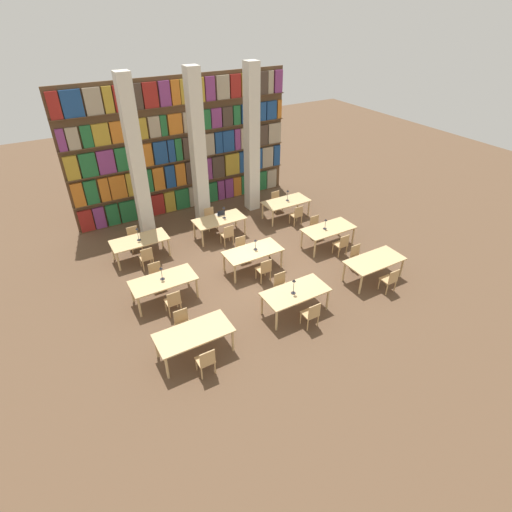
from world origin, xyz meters
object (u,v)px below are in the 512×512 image
(chair_13, at_px, (134,238))
(desk_lamp_3, at_px, (325,222))
(desk_lamp_1, at_px, (161,271))
(chair_16, at_px, (297,215))
(chair_2, at_px, (311,314))
(reading_table_1, at_px, (296,293))
(reading_table_5, at_px, (328,230))
(chair_11, at_px, (316,226))
(desk_lamp_2, at_px, (255,243))
(reading_table_3, at_px, (163,282))
(reading_table_8, at_px, (286,203))
(reading_table_6, at_px, (140,242))
(chair_12, at_px, (147,257))
(desk_lamp_5, at_px, (224,210))
(chair_1, at_px, (183,324))
(reading_table_2, at_px, (375,262))
(desk_lamp_0, at_px, (294,284))
(chair_15, at_px, (210,218))
(chair_5, at_px, (357,257))
(laptop, at_px, (220,214))
(desk_lamp_4, at_px, (137,232))
(chair_6, at_px, (173,301))
(reading_table_4, at_px, (253,253))
(chair_9, at_px, (242,248))
(reading_table_0, at_px, (194,335))
(chair_4, at_px, (390,280))
(desk_lamp_6, at_px, (288,193))
(chair_10, at_px, (342,244))
(pillar_left, at_px, (136,162))
(chair_17, at_px, (277,201))
(chair_3, at_px, (282,285))
(pillar_right, at_px, (252,141))
(chair_8, at_px, (264,269))

(chair_13, bearing_deg, desk_lamp_3, 150.90)
(desk_lamp_1, distance_m, chair_16, 6.65)
(chair_2, bearing_deg, reading_table_1, 91.64)
(reading_table_5, distance_m, chair_11, 0.80)
(desk_lamp_1, height_order, desk_lamp_2, desk_lamp_1)
(reading_table_3, distance_m, reading_table_8, 6.87)
(reading_table_6, height_order, chair_12, chair_12)
(desk_lamp_5, relative_size, reading_table_8, 0.25)
(chair_1, relative_size, reading_table_2, 0.44)
(desk_lamp_0, bearing_deg, chair_13, 116.66)
(reading_table_6, bearing_deg, chair_15, 13.81)
(chair_5, bearing_deg, laptop, -57.72)
(desk_lamp_5, bearing_deg, reading_table_8, 0.86)
(reading_table_1, xyz_separation_m, desk_lamp_4, (-3.12, 5.17, 0.42))
(chair_6, distance_m, reading_table_5, 6.44)
(reading_table_4, height_order, chair_16, chair_16)
(desk_lamp_1, xyz_separation_m, chair_9, (3.18, 0.78, -0.60))
(reading_table_0, height_order, chair_16, chair_16)
(chair_4, distance_m, chair_11, 3.96)
(reading_table_0, xyz_separation_m, chair_6, (0.08, 1.81, -0.22))
(chair_6, height_order, chair_13, same)
(chair_6, height_order, desk_lamp_4, desk_lamp_4)
(desk_lamp_1, xyz_separation_m, desk_lamp_2, (3.30, 0.04, -0.03))
(reading_table_0, height_order, reading_table_6, same)
(desk_lamp_4, distance_m, desk_lamp_6, 6.35)
(chair_2, bearing_deg, chair_4, 1.05)
(desk_lamp_5, bearing_deg, chair_6, -134.58)
(reading_table_2, relative_size, chair_4, 2.29)
(chair_10, xyz_separation_m, chair_11, (0.00, 1.53, 0.00))
(desk_lamp_3, relative_size, chair_12, 0.48)
(pillar_left, height_order, chair_17, pillar_left)
(chair_3, distance_m, desk_lamp_0, 1.03)
(chair_4, distance_m, desk_lamp_5, 6.59)
(chair_6, relative_size, desk_lamp_5, 1.77)
(reading_table_3, bearing_deg, reading_table_4, 1.03)
(chair_2, xyz_separation_m, reading_table_5, (3.20, 3.25, 0.22))
(desk_lamp_3, bearing_deg, desk_lamp_1, 179.90)
(reading_table_3, xyz_separation_m, desk_lamp_1, (-0.00, 0.04, 0.38))
(reading_table_4, bearing_deg, chair_4, -46.00)
(reading_table_1, bearing_deg, reading_table_5, 37.66)
(pillar_right, distance_m, reading_table_4, 5.36)
(chair_2, relative_size, chair_10, 1.00)
(chair_16, bearing_deg, reading_table_4, -149.05)
(chair_1, distance_m, chair_16, 7.45)
(chair_10, height_order, chair_17, same)
(pillar_right, bearing_deg, chair_6, -137.74)
(chair_15, relative_size, laptop, 2.70)
(desk_lamp_5, bearing_deg, chair_16, -13.77)
(pillar_left, relative_size, chair_8, 6.94)
(chair_13, bearing_deg, desk_lamp_0, 116.66)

